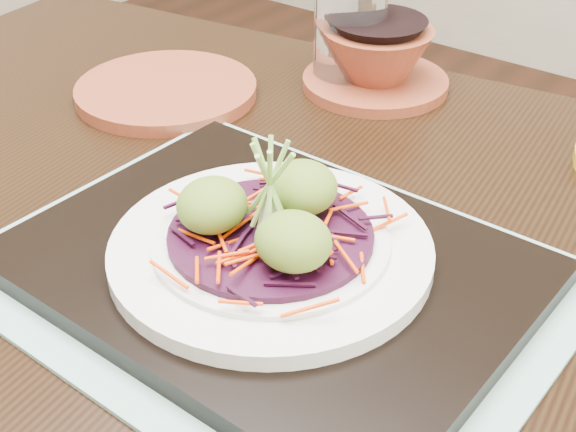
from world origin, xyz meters
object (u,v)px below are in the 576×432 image
Objects in this scene: water_glass at (350,33)px; terracotta_bowl_set at (376,62)px; dining_table at (268,320)px; terracotta_side_plate at (166,90)px; serving_tray at (271,266)px; white_plate at (271,248)px.

water_glass reaches higher than terracotta_bowl_set.
terracotta_side_plate is at bearing 143.54° from dining_table.
dining_table is 0.12m from serving_tray.
water_glass reaches higher than terracotta_side_plate.
white_plate is at bearing -31.83° from terracotta_side_plate.
serving_tray is 1.87× the size of terracotta_side_plate.
terracotta_bowl_set reaches higher than serving_tray.
dining_table is 5.23× the size of white_plate.
white_plate is 1.22× the size of terracotta_side_plate.
serving_tray is at bearing 90.00° from white_plate.
serving_tray is at bearing -69.89° from terracotta_bowl_set.
terracotta_bowl_set is (0.16, 0.15, 0.02)m from terracotta_side_plate.
white_plate is at bearing -69.89° from terracotta_bowl_set.
terracotta_bowl_set is at bearing 7.96° from water_glass.
dining_table is at bearing -74.33° from terracotta_bowl_set.
terracotta_side_plate is 0.22m from terracotta_bowl_set.
terracotta_side_plate is 1.10× the size of terracotta_bowl_set.
serving_tray is 0.36m from water_glass.
terracotta_bowl_set is at bearing 97.71° from dining_table.
water_glass is at bearing 49.08° from terracotta_side_plate.
terracotta_bowl_set is (-0.12, 0.33, 0.02)m from serving_tray.
terracotta_side_plate is at bearing 148.17° from white_plate.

